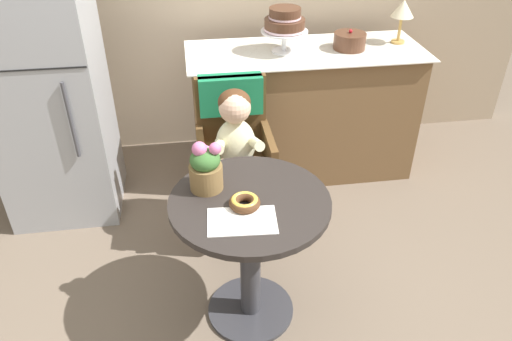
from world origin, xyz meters
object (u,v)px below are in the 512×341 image
seated_child (236,142)px  refrigerator (45,85)px  cafe_table (250,236)px  flower_vase (206,167)px  donut_front (245,202)px  tiered_cake_stand (285,23)px  table_lamp (403,10)px  wicker_chair (233,134)px  round_layer_cake (350,41)px

seated_child → refrigerator: bearing=153.6°
cafe_table → flower_vase: 0.39m
seated_child → donut_front: (-0.03, -0.62, 0.07)m
tiered_cake_stand → table_lamp: size_ratio=1.05×
cafe_table → donut_front: donut_front is taller
donut_front → tiered_cake_stand: (0.43, 1.35, 0.34)m
wicker_chair → tiered_cake_stand: bearing=53.3°
wicker_chair → donut_front: size_ratio=7.01×
wicker_chair → donut_front: bearing=-94.3°
wicker_chair → donut_front: 0.79m
tiered_cake_stand → wicker_chair: bearing=-124.9°
cafe_table → seated_child: bearing=89.5°
refrigerator → seated_child: bearing=-26.4°
table_lamp → refrigerator: bearing=-173.5°
seated_child → table_lamp: (1.19, 0.78, 0.44)m
wicker_chair → tiered_cake_stand: tiered_cake_stand is taller
refrigerator → wicker_chair: bearing=-19.3°
table_lamp → donut_front: bearing=-131.1°
wicker_chair → table_lamp: 1.43m
cafe_table → donut_front: bearing=-121.4°
seated_child → donut_front: bearing=-93.1°
wicker_chair → refrigerator: (-1.06, 0.37, 0.21)m
cafe_table → round_layer_cake: bearing=57.1°
donut_front → seated_child: bearing=86.9°
tiered_cake_stand → seated_child: bearing=-118.7°
donut_front → table_lamp: bearing=48.9°
wicker_chair → seated_child: (0.00, -0.16, 0.04)m
wicker_chair → donut_front: (-0.03, -0.78, 0.10)m
table_lamp → wicker_chair: bearing=-152.4°
donut_front → table_lamp: table_lamp is taller
round_layer_cake → table_lamp: (0.36, 0.06, 0.16)m
tiered_cake_stand → refrigerator: refrigerator is taller
refrigerator → donut_front: bearing=-48.3°
cafe_table → refrigerator: size_ratio=0.42×
tiered_cake_stand → refrigerator: (-1.45, -0.20, -0.24)m
donut_front → table_lamp: 1.90m
cafe_table → flower_vase: (-0.18, 0.12, 0.32)m
cafe_table → donut_front: size_ratio=5.29×
flower_vase → round_layer_cake: 1.55m
tiered_cake_stand → refrigerator: 1.48m
donut_front → refrigerator: refrigerator is taller
cafe_table → flower_vase: size_ratio=3.01×
wicker_chair → seated_child: 0.16m
seated_child → tiered_cake_stand: 0.92m
wicker_chair → round_layer_cake: (0.83, 0.56, 0.31)m
wicker_chair → seated_child: seated_child is taller
donut_front → round_layer_cake: (0.86, 1.34, 0.21)m
wicker_chair → table_lamp: table_lamp is taller
seated_child → table_lamp: table_lamp is taller
cafe_table → tiered_cake_stand: 1.48m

